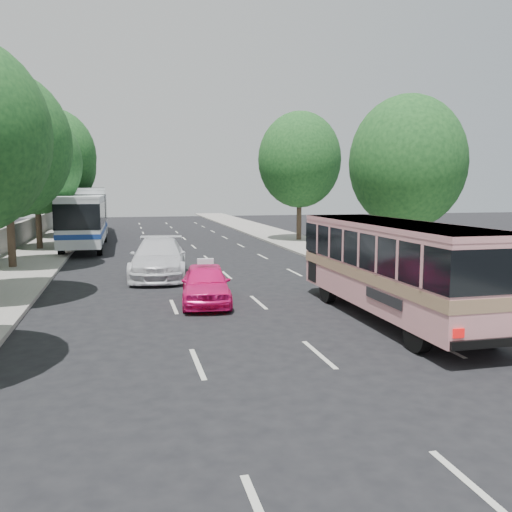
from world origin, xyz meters
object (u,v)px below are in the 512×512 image
object	(u,v)px
white_pickup	(159,258)
tour_coach_front	(84,217)
pink_taxi	(206,284)
tour_coach_rear	(87,207)
pink_bus	(394,260)

from	to	relation	value
white_pickup	tour_coach_front	world-z (taller)	tour_coach_front
pink_taxi	tour_coach_front	xyz separation A→B (m)	(-5.14, 18.43, 1.37)
tour_coach_rear	pink_bus	bearing A→B (deg)	-73.12
white_pickup	tour_coach_rear	world-z (taller)	tour_coach_rear
tour_coach_rear	pink_taxi	bearing A→B (deg)	-80.70
pink_bus	tour_coach_rear	distance (m)	32.56
pink_taxi	tour_coach_rear	distance (m)	27.80
tour_coach_rear	white_pickup	bearing A→B (deg)	-80.77
pink_taxi	white_pickup	world-z (taller)	white_pickup
pink_bus	white_pickup	bearing A→B (deg)	123.50
pink_bus	tour_coach_front	bearing A→B (deg)	114.66
white_pickup	pink_taxi	bearing A→B (deg)	-72.03
pink_bus	tour_coach_front	size ratio (longest dim) A/B	0.80
white_pickup	tour_coach_front	bearing A→B (deg)	113.58
white_pickup	pink_bus	bearing A→B (deg)	-49.96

